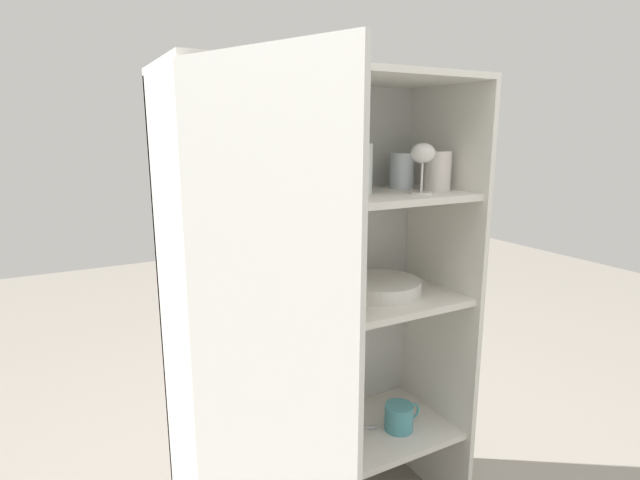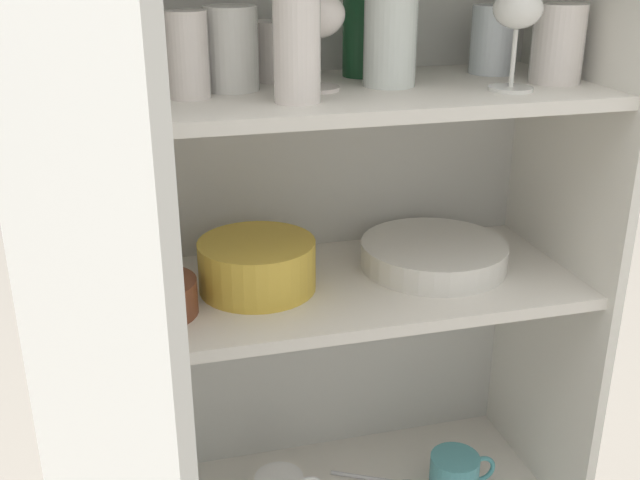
{
  "view_description": "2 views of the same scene",
  "coord_description": "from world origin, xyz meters",
  "px_view_note": "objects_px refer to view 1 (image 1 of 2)",
  "views": [
    {
      "loc": [
        -0.69,
        -1.05,
        1.27
      ],
      "look_at": [
        -0.04,
        0.15,
        0.97
      ],
      "focal_mm": 28.0,
      "sensor_mm": 36.0,
      "label": 1
    },
    {
      "loc": [
        -0.3,
        -0.93,
        1.3
      ],
      "look_at": [
        -0.01,
        0.16,
        0.85
      ],
      "focal_mm": 42.0,
      "sensor_mm": 36.0,
      "label": 2
    }
  ],
  "objects_px": {
    "wine_bottle": "(339,148)",
    "plate_stack_white": "(381,287)",
    "coffee_mug_primary": "(305,442)",
    "storage_jar": "(212,443)",
    "serving_bowl_small": "(241,317)",
    "mixing_bowl_large": "(292,296)"
  },
  "relations": [
    {
      "from": "coffee_mug_primary",
      "to": "plate_stack_white",
      "type": "bearing_deg",
      "value": 7.17
    },
    {
      "from": "mixing_bowl_large",
      "to": "coffee_mug_primary",
      "type": "relative_size",
      "value": 1.5
    },
    {
      "from": "wine_bottle",
      "to": "storage_jar",
      "type": "xyz_separation_m",
      "value": [
        -0.43,
        0.01,
        -0.87
      ]
    },
    {
      "from": "coffee_mug_primary",
      "to": "storage_jar",
      "type": "xyz_separation_m",
      "value": [
        -0.25,
        0.13,
        -0.0
      ]
    },
    {
      "from": "plate_stack_white",
      "to": "mixing_bowl_large",
      "type": "relative_size",
      "value": 1.33
    },
    {
      "from": "wine_bottle",
      "to": "serving_bowl_small",
      "type": "relative_size",
      "value": 2.2
    },
    {
      "from": "mixing_bowl_large",
      "to": "storage_jar",
      "type": "height_order",
      "value": "mixing_bowl_large"
    },
    {
      "from": "wine_bottle",
      "to": "plate_stack_white",
      "type": "distance_m",
      "value": 0.45
    },
    {
      "from": "wine_bottle",
      "to": "storage_jar",
      "type": "relative_size",
      "value": 3.35
    },
    {
      "from": "plate_stack_white",
      "to": "mixing_bowl_large",
      "type": "bearing_deg",
      "value": -178.17
    },
    {
      "from": "plate_stack_white",
      "to": "storage_jar",
      "type": "xyz_separation_m",
      "value": [
        -0.54,
        0.09,
        -0.44
      ]
    },
    {
      "from": "wine_bottle",
      "to": "coffee_mug_primary",
      "type": "distance_m",
      "value": 0.89
    },
    {
      "from": "storage_jar",
      "to": "mixing_bowl_large",
      "type": "bearing_deg",
      "value": -24.66
    },
    {
      "from": "plate_stack_white",
      "to": "wine_bottle",
      "type": "bearing_deg",
      "value": 142.72
    },
    {
      "from": "serving_bowl_small",
      "to": "mixing_bowl_large",
      "type": "bearing_deg",
      "value": 16.19
    },
    {
      "from": "wine_bottle",
      "to": "plate_stack_white",
      "type": "xyz_separation_m",
      "value": [
        0.11,
        -0.08,
        -0.43
      ]
    },
    {
      "from": "mixing_bowl_large",
      "to": "serving_bowl_small",
      "type": "height_order",
      "value": "mixing_bowl_large"
    },
    {
      "from": "serving_bowl_small",
      "to": "storage_jar",
      "type": "distance_m",
      "value": 0.47
    },
    {
      "from": "mixing_bowl_large",
      "to": "storage_jar",
      "type": "bearing_deg",
      "value": 155.34
    },
    {
      "from": "mixing_bowl_large",
      "to": "coffee_mug_primary",
      "type": "height_order",
      "value": "mixing_bowl_large"
    },
    {
      "from": "coffee_mug_primary",
      "to": "mixing_bowl_large",
      "type": "bearing_deg",
      "value": 132.75
    },
    {
      "from": "plate_stack_white",
      "to": "coffee_mug_primary",
      "type": "bearing_deg",
      "value": -172.83
    }
  ]
}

